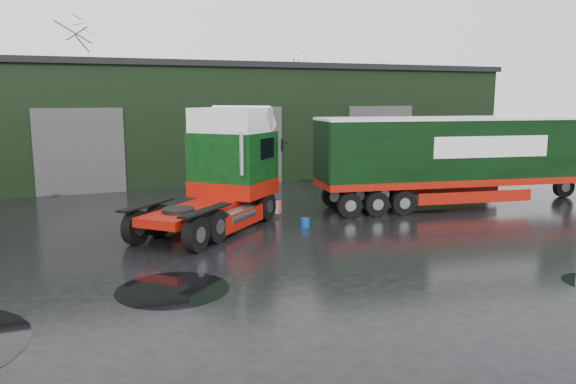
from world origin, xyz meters
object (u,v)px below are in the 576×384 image
object	(u,v)px
lorry_right	(450,162)
tree_back_b	(281,106)
warehouse	(216,119)
wash_bucket	(305,223)
tree_back_a	(73,94)
hero_tractor	(206,170)

from	to	relation	value
lorry_right	tree_back_b	bearing A→B (deg)	-176.22
warehouse	wash_bucket	xyz separation A→B (m)	(-0.91, -16.12, -3.00)
wash_bucket	tree_back_a	bearing A→B (deg)	105.20
wash_bucket	tree_back_b	world-z (taller)	tree_back_b
wash_bucket	tree_back_b	size ratio (longest dim) A/B	0.04
tree_back_b	lorry_right	bearing A→B (deg)	-94.57
hero_tractor	tree_back_a	world-z (taller)	tree_back_a
warehouse	hero_tractor	xyz separation A→B (m)	(-4.26, -15.50, -1.07)
hero_tractor	lorry_right	world-z (taller)	hero_tractor
lorry_right	wash_bucket	size ratio (longest dim) A/B	43.66
warehouse	hero_tractor	world-z (taller)	warehouse
hero_tractor	tree_back_b	distance (m)	28.34
hero_tractor	wash_bucket	size ratio (longest dim) A/B	20.60
warehouse	wash_bucket	world-z (taller)	warehouse
tree_back_a	tree_back_b	world-z (taller)	tree_back_a
warehouse	lorry_right	size ratio (longest dim) A/B	2.28
wash_bucket	tree_back_b	bearing A→B (deg)	71.17
wash_bucket	tree_back_b	distance (m)	27.83
lorry_right	hero_tractor	bearing A→B (deg)	-78.86
hero_tractor	wash_bucket	world-z (taller)	hero_tractor
lorry_right	tree_back_a	size ratio (longest dim) A/B	1.50
tree_back_b	hero_tractor	bearing A→B (deg)	-115.68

